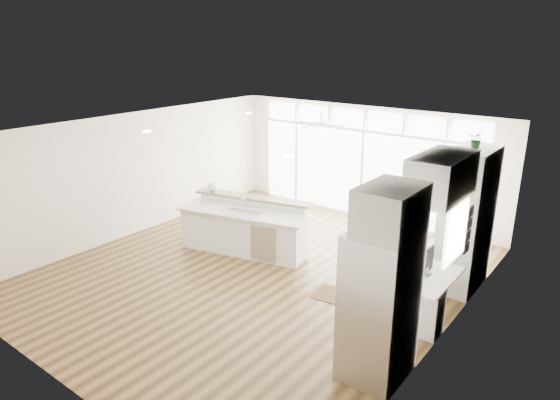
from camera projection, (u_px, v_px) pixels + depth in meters
The scene contains 24 objects.
floor at pixel (259, 272), 9.45m from camera, with size 7.00×8.00×0.02m, color #442E14.
ceiling at pixel (257, 130), 8.60m from camera, with size 7.00×8.00×0.02m, color white.
wall_back at pixel (364, 162), 12.04m from camera, with size 7.00×0.04×2.70m, color white.
wall_front at pixel (46, 290), 6.01m from camera, with size 7.00×0.04×2.70m, color white.
wall_left at pixel (137, 173), 11.04m from camera, with size 0.04×8.00×2.70m, color white.
wall_right at pixel (450, 253), 7.00m from camera, with size 0.04×8.00×2.70m, color white.
glass_wall at pixel (363, 174), 12.08m from camera, with size 5.80×0.06×2.08m, color white.
transom_row at pixel (365, 120), 11.67m from camera, with size 5.90×0.06×0.40m, color white.
desk_window at pixel (456, 233), 7.19m from camera, with size 0.04×0.85×0.85m, color white.
ceiling_fan at pixel (321, 120), 11.06m from camera, with size 1.16×1.16×0.32m, color silver.
recessed_lights at pixel (265, 130), 8.75m from camera, with size 3.40×3.00×0.02m, color white.
oven_cabinet at pixel (467, 219), 8.58m from camera, with size 0.64×1.20×2.50m, color white.
desk_nook at pixel (426, 298), 7.75m from camera, with size 0.72×1.30×0.76m, color white.
upper_cabinets at pixel (442, 176), 7.10m from camera, with size 0.64×1.30×0.64m, color white.
refrigerator at pixel (379, 306), 6.32m from camera, with size 0.76×0.90×2.00m, color #B7B7BC.
fridge_cabinet at pixel (391, 210), 5.88m from camera, with size 0.64×0.90×0.60m, color white.
framed_photos at pixel (468, 230), 7.70m from camera, with size 0.06×0.22×0.80m, color black.
kitchen_island at pixel (244, 227), 10.16m from camera, with size 2.70×1.02×1.07m, color white.
rug at pixel (338, 296), 8.56m from camera, with size 0.82×0.59×0.01m, color #332110.
office_chair at pixel (423, 266), 8.48m from camera, with size 0.56×0.51×1.07m, color black.
fishbowl at pixel (212, 187), 10.67m from camera, with size 0.21×0.21×0.21m, color silver.
monitor at pixel (425, 262), 7.60m from camera, with size 0.09×0.52×0.43m, color black.
keyboard at pixel (413, 271), 7.77m from camera, with size 0.11×0.30×0.01m, color white.
potted_plant at pixel (477, 141), 8.15m from camera, with size 0.26×0.28×0.22m, color #295223.
Camera 1 is at (5.50, -6.54, 4.27)m, focal length 32.00 mm.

